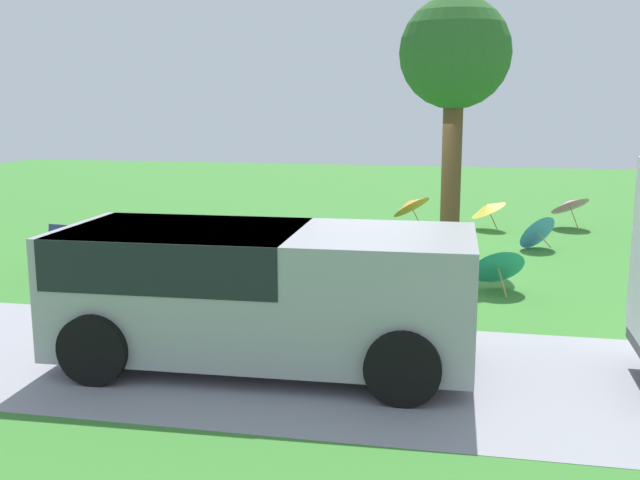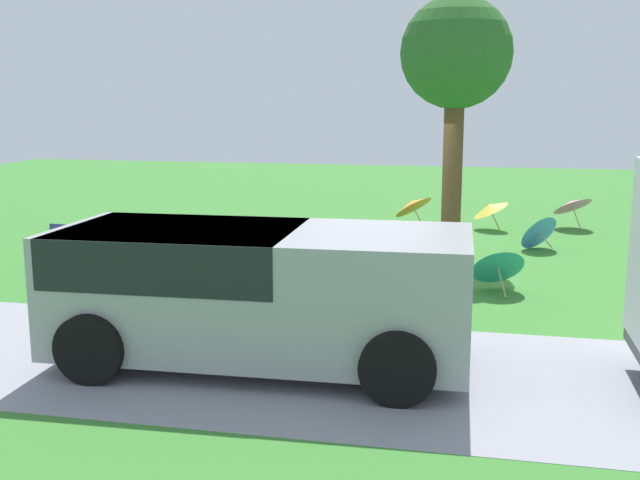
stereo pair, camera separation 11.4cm
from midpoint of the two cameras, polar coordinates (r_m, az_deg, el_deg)
ground at (r=14.51m, az=5.03°, el=-1.20°), size 40.00×40.00×0.00m
road_strip at (r=8.53m, az=-0.30°, el=-9.65°), size 40.00×3.53×0.01m
van_dark at (r=8.54m, az=-5.12°, el=-3.31°), size 4.65×2.23×1.53m
park_bench at (r=13.12m, az=-16.32°, el=-0.78°), size 1.65×0.68×0.90m
shade_tree at (r=14.59m, az=10.44°, el=13.33°), size 2.08×2.08×4.84m
parasol_orange_0 at (r=17.69m, az=7.12°, el=2.68°), size 1.19×1.22×0.87m
parasol_yellow_0 at (r=17.71m, az=12.84°, el=2.39°), size 0.94×0.95×0.76m
parasol_purple_0 at (r=15.64m, az=-0.15°, el=1.12°), size 0.77×0.74×0.61m
parasol_red_0 at (r=14.51m, az=-17.74°, el=-0.12°), size 0.92×0.82×0.73m
parasol_teal_1 at (r=12.06m, az=13.43°, el=-1.70°), size 1.01×0.93×0.81m
parasol_yellow_1 at (r=14.94m, az=-7.04°, el=0.20°), size 0.62×0.70×0.56m
parasol_pink_1 at (r=18.38m, az=18.61°, el=2.59°), size 1.22×1.22×0.85m
parasol_blue_0 at (r=15.62m, az=16.21°, el=0.70°), size 1.00×0.99×0.77m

